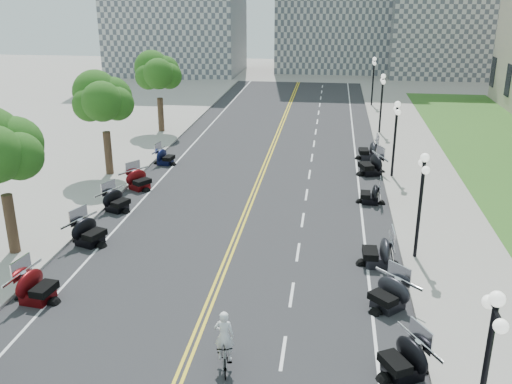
{
  "coord_description": "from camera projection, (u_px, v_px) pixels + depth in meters",
  "views": [
    {
      "loc": [
        4.48,
        -20.55,
        11.92
      ],
      "look_at": [
        0.83,
        6.61,
        2.0
      ],
      "focal_mm": 40.0,
      "sensor_mm": 36.0,
      "label": 1
    }
  ],
  "objects": [
    {
      "name": "street_lamp_2",
      "position": [
        420.0,
        207.0,
        25.54
      ],
      "size": [
        0.5,
        1.2,
        4.9
      ],
      "primitive_type": null,
      "color": "black",
      "rests_on": "sidewalk_north"
    },
    {
      "name": "motorcycle_n_5",
      "position": [
        389.0,
        293.0,
        22.16
      ],
      "size": [
        2.81,
        2.81,
        1.39
      ],
      "primitive_type": null,
      "rotation": [
        0.0,
        0.0,
        -0.79
      ],
      "color": "black",
      "rests_on": "road"
    },
    {
      "name": "motorcycle_n_8",
      "position": [
        370.0,
        193.0,
        33.02
      ],
      "size": [
        1.9,
        1.9,
        1.27
      ],
      "primitive_type": null,
      "rotation": [
        0.0,
        0.0,
        -1.62
      ],
      "color": "black",
      "rests_on": "road"
    },
    {
      "name": "centerline_yellow_b",
      "position": [
        252.0,
        204.0,
        33.07
      ],
      "size": [
        0.12,
        90.0,
        0.0
      ],
      "primitive_type": "cube",
      "color": "yellow",
      "rests_on": "road"
    },
    {
      "name": "road",
      "position": [
        250.0,
        204.0,
        33.09
      ],
      "size": [
        16.0,
        90.0,
        0.01
      ],
      "primitive_type": "cube",
      "color": "#333335",
      "rests_on": "ground"
    },
    {
      "name": "sidewalk_north",
      "position": [
        436.0,
        212.0,
        31.75
      ],
      "size": [
        5.0,
        90.0,
        0.15
      ],
      "primitive_type": "cube",
      "color": "#9E9991",
      "rests_on": "ground"
    },
    {
      "name": "lane_dash_7",
      "position": [
        298.0,
        252.0,
        27.1
      ],
      "size": [
        0.12,
        2.0,
        0.0
      ],
      "primitive_type": "cube",
      "color": "white",
      "rests_on": "road"
    },
    {
      "name": "motorcycle_n_9",
      "position": [
        371.0,
        164.0,
        37.99
      ],
      "size": [
        2.85,
        2.85,
        1.56
      ],
      "primitive_type": null,
      "rotation": [
        0.0,
        0.0,
        -1.22
      ],
      "color": "black",
      "rests_on": "road"
    },
    {
      "name": "lane_dash_12",
      "position": [
        314.0,
        144.0,
        45.74
      ],
      "size": [
        0.12,
        2.0,
        0.0
      ],
      "primitive_type": "cube",
      "color": "white",
      "rests_on": "road"
    },
    {
      "name": "lane_dash_11",
      "position": [
        312.0,
        158.0,
        42.01
      ],
      "size": [
        0.12,
        2.0,
        0.0
      ],
      "primitive_type": "cube",
      "color": "white",
      "rests_on": "road"
    },
    {
      "name": "lane_dash_16",
      "position": [
        320.0,
        105.0,
        60.65
      ],
      "size": [
        0.12,
        2.0,
        0.0
      ],
      "primitive_type": "cube",
      "color": "white",
      "rests_on": "road"
    },
    {
      "name": "lane_dash_10",
      "position": [
        309.0,
        174.0,
        38.28
      ],
      "size": [
        0.12,
        2.0,
        0.0
      ],
      "primitive_type": "cube",
      "color": "white",
      "rests_on": "road"
    },
    {
      "name": "motorcycle_n_10",
      "position": [
        369.0,
        149.0,
        41.42
      ],
      "size": [
        2.24,
        2.24,
        1.49
      ],
      "primitive_type": null,
      "rotation": [
        0.0,
        0.0,
        -1.51
      ],
      "color": "black",
      "rests_on": "road"
    },
    {
      "name": "lane_dash_9",
      "position": [
        306.0,
        195.0,
        34.55
      ],
      "size": [
        0.12,
        2.0,
        0.0
      ],
      "primitive_type": "cube",
      "color": "white",
      "rests_on": "road"
    },
    {
      "name": "motorcycle_s_7",
      "position": [
        116.0,
        200.0,
        31.89
      ],
      "size": [
        2.51,
        2.51,
        1.34
      ],
      "primitive_type": null,
      "rotation": [
        0.0,
        0.0,
        1.16
      ],
      "color": "black",
      "rests_on": "road"
    },
    {
      "name": "motorcycle_s_5",
      "position": [
        36.0,
        285.0,
        22.67
      ],
      "size": [
        2.36,
        2.36,
        1.47
      ],
      "primitive_type": null,
      "rotation": [
        0.0,
        0.0,
        1.44
      ],
      "color": "#590A0C",
      "rests_on": "road"
    },
    {
      "name": "street_lamp_1",
      "position": [
        484.0,
        379.0,
        14.36
      ],
      "size": [
        0.5,
        1.2,
        4.9
      ],
      "primitive_type": null,
      "color": "black",
      "rests_on": "sidewalk_north"
    },
    {
      "name": "motorcycle_s_9",
      "position": [
        165.0,
        156.0,
        40.23
      ],
      "size": [
        2.05,
        2.05,
        1.25
      ],
      "primitive_type": null,
      "rotation": [
        0.0,
        0.0,
        1.41
      ],
      "color": "black",
      "rests_on": "road"
    },
    {
      "name": "lane_dash_13",
      "position": [
        316.0,
        132.0,
        49.46
      ],
      "size": [
        0.12,
        2.0,
        0.0
      ],
      "primitive_type": "cube",
      "color": "white",
      "rests_on": "road"
    },
    {
      "name": "lane_dash_14",
      "position": [
        317.0,
        122.0,
        53.19
      ],
      "size": [
        0.12,
        2.0,
        0.0
      ],
      "primitive_type": "cube",
      "color": "white",
      "rests_on": "road"
    },
    {
      "name": "edge_line_south",
      "position": [
        143.0,
        199.0,
        33.89
      ],
      "size": [
        0.12,
        90.0,
        0.0
      ],
      "primitive_type": "cube",
      "color": "white",
      "rests_on": "road"
    },
    {
      "name": "street_lamp_4",
      "position": [
        381.0,
        104.0,
        47.91
      ],
      "size": [
        0.5,
        1.2,
        4.9
      ],
      "primitive_type": null,
      "color": "black",
      "rests_on": "sidewalk_north"
    },
    {
      "name": "bicycle",
      "position": [
        225.0,
        354.0,
        18.7
      ],
      "size": [
        0.86,
        1.86,
        1.08
      ],
      "primitive_type": "imported",
      "rotation": [
        0.0,
        0.0,
        0.21
      ],
      "color": "#A51414",
      "rests_on": "road"
    },
    {
      "name": "street_lamp_5",
      "position": [
        373.0,
        82.0,
        59.09
      ],
      "size": [
        0.5,
        1.2,
        4.9
      ],
      "primitive_type": null,
      "color": "black",
      "rests_on": "sidewalk_north"
    },
    {
      "name": "ground",
      "position": [
        215.0,
        289.0,
        23.77
      ],
      "size": [
        160.0,
        160.0,
        0.0
      ],
      "primitive_type": "plane",
      "color": "gray"
    },
    {
      "name": "sidewalk_south",
      "position": [
        78.0,
        195.0,
        34.38
      ],
      "size": [
        5.0,
        90.0,
        0.15
      ],
      "primitive_type": "cube",
      "color": "#9E9991",
      "rests_on": "ground"
    },
    {
      "name": "centerline_yellow_a",
      "position": [
        248.0,
        204.0,
        33.1
      ],
      "size": [
        0.12,
        90.0,
        0.0
      ],
      "primitive_type": "cube",
      "color": "yellow",
      "rests_on": "road"
    },
    {
      "name": "street_lamp_3",
      "position": [
        395.0,
        140.0,
        36.72
      ],
      "size": [
        0.5,
        1.2,
        4.9
      ],
      "primitive_type": null,
      "color": "black",
      "rests_on": "sidewalk_north"
    },
    {
      "name": "lane_dash_18",
      "position": [
        322.0,
        92.0,
        68.1
      ],
      "size": [
        0.12,
        2.0,
        0.0
      ],
      "primitive_type": "cube",
      "color": "white",
      "rests_on": "road"
    },
    {
      "name": "lane_dash_17",
      "position": [
        321.0,
        98.0,
        64.37
      ],
      "size": [
        0.12,
        2.0,
        0.0
      ],
      "primitive_type": "cube",
      "color": "white",
      "rests_on": "road"
    },
    {
      "name": "lane_dash_15",
      "position": [
        319.0,
        113.0,
        56.92
      ],
      "size": [
        0.12,
        2.0,
        0.0
      ],
      "primitive_type": "cube",
      "color": "white",
      "rests_on": "road"
    },
    {
      "name": "lane_dash_6",
      "position": [
        292.0,
        294.0,
        23.37
      ],
      "size": [
        0.12,
        2.0,
        0.0
      ],
      "primitive_type": "cube",
      "color": "white",
      "rests_on": "road"
    },
    {
      "name": "motorcycle_n_4",
      "position": [
        404.0,
        357.0,
        18.28
      ],
      "size": [
        2.77,
        2.77,
        1.43
      ],
      "primitive_type": null,
      "rotation": [
        0.0,
        0.0,
        -1.06
      ],
      "color": "black",
      "rests_on": "road"
    },
    {
      "name": "motorcycle_s_8",
      "position": [
        139.0,
        179.0,
        35.32
      ],
      "size": [
        2.7,
        2.7,
        1.36
      ],
      "primitive_type": null,
      "rotation": [
        0.0,
        0.0,
        0.98
      ],
      "color": "#590A0C",
      "rests_on": "road"
    },
    {
      "name": "lane_dash_8",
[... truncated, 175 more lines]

